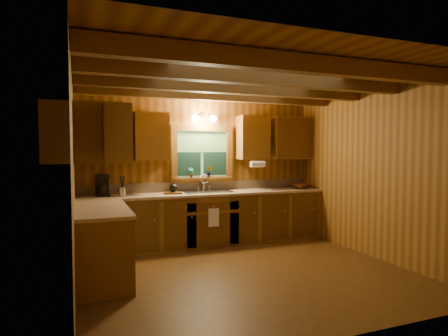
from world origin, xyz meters
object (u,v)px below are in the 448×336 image
sink (207,195)px  coffee_maker (102,186)px  wicker_basket (300,186)px  cutting_board (173,193)px

sink → coffee_maker: 1.71m
wicker_basket → sink: bearing=178.4°
cutting_board → wicker_basket: (2.40, -0.03, 0.04)m
coffee_maker → cutting_board: bearing=-14.1°
sink → wicker_basket: (1.81, -0.05, 0.09)m
sink → coffee_maker: coffee_maker is taller
sink → cutting_board: size_ratio=2.76×
cutting_board → wicker_basket: wicker_basket is taller
coffee_maker → sink: bearing=-11.6°
sink → wicker_basket: bearing=-1.6°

